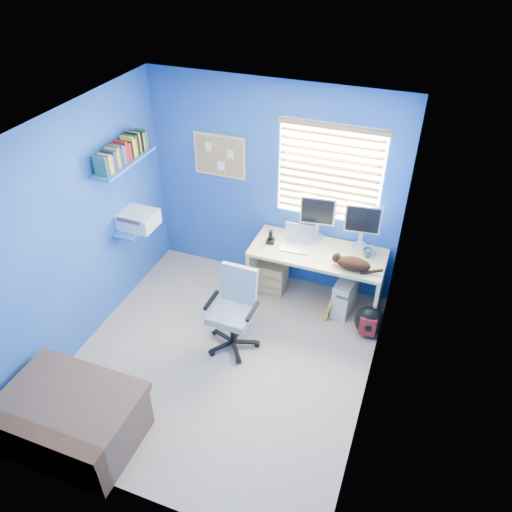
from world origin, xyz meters
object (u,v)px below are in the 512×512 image
at_px(cat, 354,264).
at_px(office_chair, 234,319).
at_px(laptop, 296,239).
at_px(tower_pc, 345,295).
at_px(desk, 316,277).

xyz_separation_m(cat, office_chair, (-1.07, -0.79, -0.46)).
height_order(laptop, office_chair, laptop).
relative_size(laptop, office_chair, 0.36).
bearing_deg(cat, tower_pc, 119.52).
distance_m(desk, cat, 0.64).
distance_m(cat, tower_pc, 0.61).
xyz_separation_m(desk, laptop, (-0.26, -0.02, 0.48)).
relative_size(desk, cat, 4.14).
bearing_deg(laptop, desk, 2.71).
height_order(cat, office_chair, office_chair).
bearing_deg(desk, office_chair, -123.10).
relative_size(laptop, cat, 0.90).
height_order(cat, tower_pc, cat).
bearing_deg(office_chair, laptop, 68.62).
bearing_deg(laptop, office_chair, -112.55).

